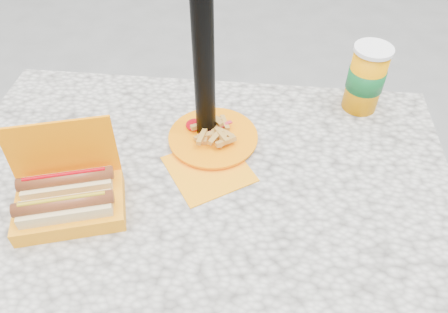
# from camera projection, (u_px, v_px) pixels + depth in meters

# --- Properties ---
(picnic_table) EXTENTS (1.20, 0.80, 0.75)m
(picnic_table) POSITION_uv_depth(u_px,v_px,m) (199.00, 208.00, 1.10)
(picnic_table) COLOR beige
(picnic_table) RESTS_ON ground
(umbrella_pole) EXTENTS (0.05, 0.05, 2.20)m
(umbrella_pole) POSITION_uv_depth(u_px,v_px,m) (202.00, 8.00, 0.89)
(umbrella_pole) COLOR black
(umbrella_pole) RESTS_ON ground
(hotdog_box) EXTENTS (0.27, 0.22, 0.19)m
(hotdog_box) POSITION_uv_depth(u_px,v_px,m) (68.00, 198.00, 0.93)
(hotdog_box) COLOR #FF7F00
(hotdog_box) RESTS_ON picnic_table
(fries_plate) EXTENTS (0.25, 0.34, 0.05)m
(fries_plate) POSITION_uv_depth(u_px,v_px,m) (212.00, 139.00, 1.11)
(fries_plate) COLOR orange
(fries_plate) RESTS_ON picnic_table
(soda_cup) EXTENTS (0.10, 0.10, 0.19)m
(soda_cup) POSITION_uv_depth(u_px,v_px,m) (366.00, 78.00, 1.15)
(soda_cup) COLOR #FF9700
(soda_cup) RESTS_ON picnic_table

